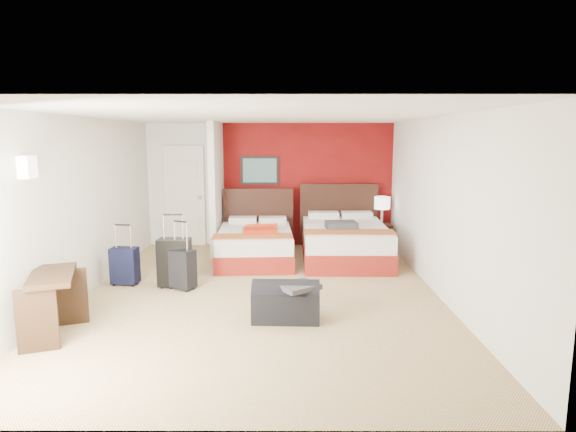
{
  "coord_description": "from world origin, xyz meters",
  "views": [
    {
      "loc": [
        0.4,
        -6.61,
        2.21
      ],
      "look_at": [
        0.38,
        0.8,
        1.0
      ],
      "focal_mm": 30.04,
      "sensor_mm": 36.0,
      "label": 1
    }
  ],
  "objects_px": {
    "bed_right": "(345,243)",
    "duffel_bag": "(286,304)",
    "bed_left": "(255,246)",
    "desk": "(54,305)",
    "red_suitcase_open": "(260,229)",
    "suitcase_navy": "(125,267)",
    "table_lamp": "(382,210)",
    "suitcase_black": "(175,264)",
    "nightstand": "(381,237)",
    "suitcase_charcoal": "(182,271)"
  },
  "relations": [
    {
      "from": "bed_right",
      "to": "duffel_bag",
      "type": "height_order",
      "value": "bed_right"
    },
    {
      "from": "bed_left",
      "to": "desk",
      "type": "relative_size",
      "value": 2.12
    },
    {
      "from": "bed_right",
      "to": "red_suitcase_open",
      "type": "relative_size",
      "value": 2.77
    },
    {
      "from": "bed_right",
      "to": "suitcase_navy",
      "type": "height_order",
      "value": "bed_right"
    },
    {
      "from": "desk",
      "to": "bed_right",
      "type": "bearing_deg",
      "value": 23.56
    },
    {
      "from": "bed_right",
      "to": "desk",
      "type": "distance_m",
      "value": 4.98
    },
    {
      "from": "table_lamp",
      "to": "suitcase_navy",
      "type": "xyz_separation_m",
      "value": [
        -4.32,
        -2.32,
        -0.52
      ]
    },
    {
      "from": "table_lamp",
      "to": "suitcase_black",
      "type": "xyz_separation_m",
      "value": [
        -3.53,
        -2.42,
        -0.44
      ]
    },
    {
      "from": "bed_right",
      "to": "suitcase_navy",
      "type": "relative_size",
      "value": 3.93
    },
    {
      "from": "bed_right",
      "to": "red_suitcase_open",
      "type": "distance_m",
      "value": 1.56
    },
    {
      "from": "red_suitcase_open",
      "to": "table_lamp",
      "type": "bearing_deg",
      "value": 11.98
    },
    {
      "from": "bed_left",
      "to": "desk",
      "type": "height_order",
      "value": "desk"
    },
    {
      "from": "nightstand",
      "to": "suitcase_charcoal",
      "type": "distance_m",
      "value": 4.24
    },
    {
      "from": "suitcase_black",
      "to": "suitcase_navy",
      "type": "bearing_deg",
      "value": 174.25
    },
    {
      "from": "suitcase_black",
      "to": "suitcase_navy",
      "type": "relative_size",
      "value": 1.29
    },
    {
      "from": "suitcase_navy",
      "to": "suitcase_black",
      "type": "bearing_deg",
      "value": -1.35
    },
    {
      "from": "suitcase_black",
      "to": "desk",
      "type": "xyz_separation_m",
      "value": [
        -0.9,
        -1.85,
        0.02
      ]
    },
    {
      "from": "table_lamp",
      "to": "desk",
      "type": "relative_size",
      "value": 0.61
    },
    {
      "from": "suitcase_black",
      "to": "desk",
      "type": "relative_size",
      "value": 0.79
    },
    {
      "from": "bed_left",
      "to": "red_suitcase_open",
      "type": "distance_m",
      "value": 0.36
    },
    {
      "from": "bed_left",
      "to": "suitcase_black",
      "type": "xyz_separation_m",
      "value": [
        -1.09,
        -1.52,
        0.07
      ]
    },
    {
      "from": "bed_left",
      "to": "duffel_bag",
      "type": "height_order",
      "value": "bed_left"
    },
    {
      "from": "nightstand",
      "to": "bed_right",
      "type": "bearing_deg",
      "value": -136.51
    },
    {
      "from": "bed_left",
      "to": "red_suitcase_open",
      "type": "xyz_separation_m",
      "value": [
        0.1,
        -0.1,
        0.33
      ]
    },
    {
      "from": "bed_right",
      "to": "suitcase_charcoal",
      "type": "height_order",
      "value": "bed_right"
    },
    {
      "from": "bed_left",
      "to": "suitcase_charcoal",
      "type": "relative_size",
      "value": 3.37
    },
    {
      "from": "suitcase_navy",
      "to": "duffel_bag",
      "type": "height_order",
      "value": "suitcase_navy"
    },
    {
      "from": "suitcase_black",
      "to": "duffel_bag",
      "type": "bearing_deg",
      "value": -36.86
    },
    {
      "from": "bed_left",
      "to": "table_lamp",
      "type": "bearing_deg",
      "value": 17.2
    },
    {
      "from": "bed_left",
      "to": "red_suitcase_open",
      "type": "relative_size",
      "value": 2.45
    },
    {
      "from": "bed_left",
      "to": "duffel_bag",
      "type": "relative_size",
      "value": 2.31
    },
    {
      "from": "suitcase_black",
      "to": "nightstand",
      "type": "bearing_deg",
      "value": 35.99
    },
    {
      "from": "red_suitcase_open",
      "to": "nightstand",
      "type": "xyz_separation_m",
      "value": [
        2.34,
        1.0,
        -0.35
      ]
    },
    {
      "from": "bed_right",
      "to": "table_lamp",
      "type": "distance_m",
      "value": 1.26
    },
    {
      "from": "suitcase_navy",
      "to": "duffel_bag",
      "type": "relative_size",
      "value": 0.67
    },
    {
      "from": "bed_right",
      "to": "suitcase_black",
      "type": "distance_m",
      "value": 3.14
    },
    {
      "from": "bed_right",
      "to": "table_lamp",
      "type": "xyz_separation_m",
      "value": [
        0.82,
        0.83,
        0.47
      ]
    },
    {
      "from": "suitcase_black",
      "to": "suitcase_charcoal",
      "type": "xyz_separation_m",
      "value": [
        0.13,
        -0.11,
        -0.07
      ]
    },
    {
      "from": "red_suitcase_open",
      "to": "table_lamp",
      "type": "distance_m",
      "value": 2.55
    },
    {
      "from": "duffel_bag",
      "to": "suitcase_charcoal",
      "type": "bearing_deg",
      "value": 143.7
    },
    {
      "from": "nightstand",
      "to": "duffel_bag",
      "type": "distance_m",
      "value": 4.18
    },
    {
      "from": "duffel_bag",
      "to": "desk",
      "type": "xyz_separation_m",
      "value": [
        -2.57,
        -0.52,
        0.16
      ]
    },
    {
      "from": "bed_right",
      "to": "desk",
      "type": "height_order",
      "value": "desk"
    },
    {
      "from": "bed_right",
      "to": "red_suitcase_open",
      "type": "bearing_deg",
      "value": -173.26
    },
    {
      "from": "suitcase_charcoal",
      "to": "suitcase_black",
      "type": "bearing_deg",
      "value": 166.72
    },
    {
      "from": "bed_right",
      "to": "suitcase_black",
      "type": "xyz_separation_m",
      "value": [
        -2.71,
        -1.58,
        0.03
      ]
    },
    {
      "from": "suitcase_black",
      "to": "desk",
      "type": "bearing_deg",
      "value": -114.43
    },
    {
      "from": "suitcase_navy",
      "to": "desk",
      "type": "bearing_deg",
      "value": -87.53
    },
    {
      "from": "nightstand",
      "to": "suitcase_black",
      "type": "xyz_separation_m",
      "value": [
        -3.53,
        -2.42,
        0.09
      ]
    },
    {
      "from": "nightstand",
      "to": "desk",
      "type": "bearing_deg",
      "value": -138.08
    }
  ]
}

